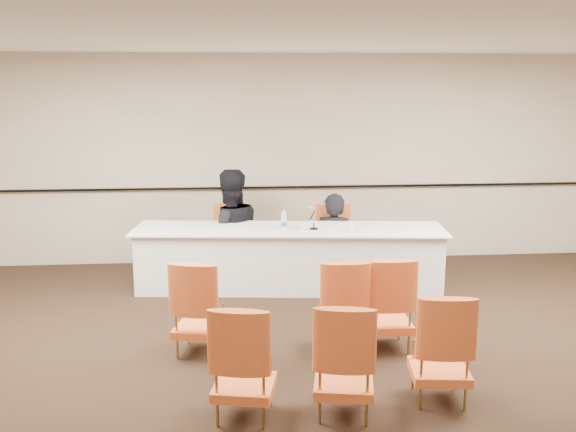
{
  "coord_description": "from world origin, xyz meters",
  "views": [
    {
      "loc": [
        -0.81,
        -5.22,
        2.59
      ],
      "look_at": [
        -0.13,
        2.6,
        0.95
      ],
      "focal_mm": 40.0,
      "sensor_mm": 36.0,
      "label": 1
    }
  ],
  "objects_px": {
    "panelist_main_chair": "(334,241)",
    "aud_chair_back_right": "(440,346)",
    "aud_chair_front_right": "(387,302)",
    "aud_chair_front_left": "(200,306)",
    "aud_chair_front_mid": "(342,305)",
    "panel_table": "(289,258)",
    "panelist_second": "(230,239)",
    "drinking_glass": "(303,226)",
    "coffee_cup": "(351,227)",
    "water_bottle": "(284,220)",
    "aud_chair_back_mid": "(344,358)",
    "panelist_second_chair": "(230,241)",
    "aud_chair_back_left": "(244,360)",
    "panelist_main": "(333,252)",
    "microphone": "(314,219)"
  },
  "relations": [
    {
      "from": "panelist_main_chair",
      "to": "water_bottle",
      "type": "xyz_separation_m",
      "value": [
        -0.72,
        -0.56,
        0.43
      ]
    },
    {
      "from": "water_bottle",
      "to": "aud_chair_front_left",
      "type": "height_order",
      "value": "water_bottle"
    },
    {
      "from": "coffee_cup",
      "to": "aud_chair_back_left",
      "type": "bearing_deg",
      "value": -115.01
    },
    {
      "from": "panelist_second_chair",
      "to": "aud_chair_back_mid",
      "type": "xyz_separation_m",
      "value": [
        0.9,
        -3.89,
        0.0
      ]
    },
    {
      "from": "microphone",
      "to": "coffee_cup",
      "type": "height_order",
      "value": "microphone"
    },
    {
      "from": "drinking_glass",
      "to": "aud_chair_front_left",
      "type": "relative_size",
      "value": 0.11
    },
    {
      "from": "panelist_main_chair",
      "to": "aud_chair_front_mid",
      "type": "distance_m",
      "value": 2.54
    },
    {
      "from": "aud_chair_back_right",
      "to": "panel_table",
      "type": "bearing_deg",
      "value": 114.42
    },
    {
      "from": "panelist_second",
      "to": "aud_chair_front_mid",
      "type": "bearing_deg",
      "value": 98.21
    },
    {
      "from": "water_bottle",
      "to": "coffee_cup",
      "type": "distance_m",
      "value": 0.84
    },
    {
      "from": "panel_table",
      "to": "drinking_glass",
      "type": "distance_m",
      "value": 0.49
    },
    {
      "from": "aud_chair_front_right",
      "to": "aud_chair_front_left",
      "type": "bearing_deg",
      "value": 179.02
    },
    {
      "from": "panelist_second_chair",
      "to": "aud_chair_front_left",
      "type": "height_order",
      "value": "same"
    },
    {
      "from": "coffee_cup",
      "to": "aud_chair_front_left",
      "type": "xyz_separation_m",
      "value": [
        -1.78,
        -1.7,
        -0.37
      ]
    },
    {
      "from": "panelist_main_chair",
      "to": "aud_chair_back_right",
      "type": "height_order",
      "value": "same"
    },
    {
      "from": "coffee_cup",
      "to": "aud_chair_front_right",
      "type": "height_order",
      "value": "aud_chair_front_right"
    },
    {
      "from": "panelist_main_chair",
      "to": "drinking_glass",
      "type": "distance_m",
      "value": 0.88
    },
    {
      "from": "aud_chair_front_mid",
      "to": "microphone",
      "type": "bearing_deg",
      "value": 92.35
    },
    {
      "from": "panelist_second",
      "to": "coffee_cup",
      "type": "height_order",
      "value": "panelist_second"
    },
    {
      "from": "drinking_glass",
      "to": "coffee_cup",
      "type": "relative_size",
      "value": 0.81
    },
    {
      "from": "panelist_second_chair",
      "to": "aud_chair_front_right",
      "type": "bearing_deg",
      "value": -53.56
    },
    {
      "from": "panelist_main",
      "to": "aud_chair_front_right",
      "type": "bearing_deg",
      "value": 113.96
    },
    {
      "from": "aud_chair_front_left",
      "to": "aud_chair_back_mid",
      "type": "height_order",
      "value": "same"
    },
    {
      "from": "water_bottle",
      "to": "aud_chair_back_mid",
      "type": "relative_size",
      "value": 0.26
    },
    {
      "from": "drinking_glass",
      "to": "water_bottle",
      "type": "bearing_deg",
      "value": 160.42
    },
    {
      "from": "aud_chair_front_left",
      "to": "aud_chair_front_right",
      "type": "distance_m",
      "value": 1.83
    },
    {
      "from": "panelist_second",
      "to": "panelist_second_chair",
      "type": "relative_size",
      "value": 2.01
    },
    {
      "from": "panelist_second_chair",
      "to": "aud_chair_front_right",
      "type": "height_order",
      "value": "same"
    },
    {
      "from": "panelist_main",
      "to": "water_bottle",
      "type": "xyz_separation_m",
      "value": [
        -0.72,
        -0.56,
        0.58
      ]
    },
    {
      "from": "aud_chair_back_right",
      "to": "aud_chair_front_left",
      "type": "bearing_deg",
      "value": 157.58
    },
    {
      "from": "panel_table",
      "to": "panelist_second",
      "type": "relative_size",
      "value": 2.05
    },
    {
      "from": "aud_chair_front_mid",
      "to": "aud_chair_front_right",
      "type": "height_order",
      "value": "same"
    },
    {
      "from": "panel_table",
      "to": "microphone",
      "type": "relative_size",
      "value": 14.01
    },
    {
      "from": "aud_chair_front_mid",
      "to": "aud_chair_back_right",
      "type": "height_order",
      "value": "same"
    },
    {
      "from": "water_bottle",
      "to": "aud_chair_back_mid",
      "type": "xyz_separation_m",
      "value": [
        0.22,
        -3.18,
        -0.43
      ]
    },
    {
      "from": "aud_chair_front_left",
      "to": "aud_chair_front_right",
      "type": "xyz_separation_m",
      "value": [
        1.83,
        -0.03,
        0.0
      ]
    },
    {
      "from": "panelist_second",
      "to": "aud_chair_front_left",
      "type": "bearing_deg",
      "value": 69.8
    },
    {
      "from": "panelist_second",
      "to": "aud_chair_back_left",
      "type": "distance_m",
      "value": 3.86
    },
    {
      "from": "panelist_second",
      "to": "aud_chair_front_right",
      "type": "xyz_separation_m",
      "value": [
        1.55,
        -2.63,
        -0.03
      ]
    },
    {
      "from": "panelist_main",
      "to": "aud_chair_front_left",
      "type": "xyz_separation_m",
      "value": [
        -1.69,
        -2.45,
        0.14
      ]
    },
    {
      "from": "panelist_main",
      "to": "aud_chair_front_mid",
      "type": "xyz_separation_m",
      "value": [
        -0.32,
        -2.52,
        0.14
      ]
    },
    {
      "from": "drinking_glass",
      "to": "aud_chair_back_left",
      "type": "height_order",
      "value": "aud_chair_back_left"
    },
    {
      "from": "aud_chair_back_mid",
      "to": "panel_table",
      "type": "bearing_deg",
      "value": 103.15
    },
    {
      "from": "panelist_main_chair",
      "to": "microphone",
      "type": "bearing_deg",
      "value": -113.88
    },
    {
      "from": "aud_chair_back_mid",
      "to": "aud_chair_back_left",
      "type": "bearing_deg",
      "value": -171.46
    },
    {
      "from": "coffee_cup",
      "to": "drinking_glass",
      "type": "bearing_deg",
      "value": 168.68
    },
    {
      "from": "aud_chair_back_right",
      "to": "aud_chair_back_left",
      "type": "bearing_deg",
      "value": -168.38
    },
    {
      "from": "aud_chair_front_right",
      "to": "coffee_cup",
      "type": "bearing_deg",
      "value": 91.68
    },
    {
      "from": "panelist_main_chair",
      "to": "aud_chair_back_right",
      "type": "xyz_separation_m",
      "value": [
        0.32,
        -3.58,
        0.0
      ]
    },
    {
      "from": "panel_table",
      "to": "panelist_second",
      "type": "xyz_separation_m",
      "value": [
        -0.75,
        0.66,
        0.11
      ]
    }
  ]
}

